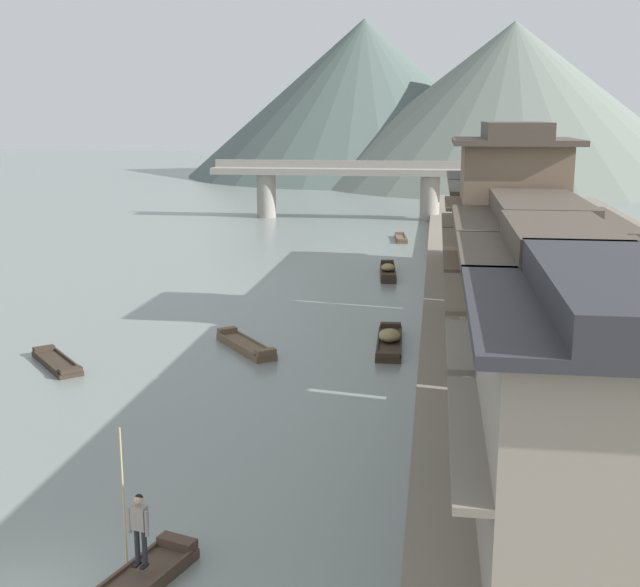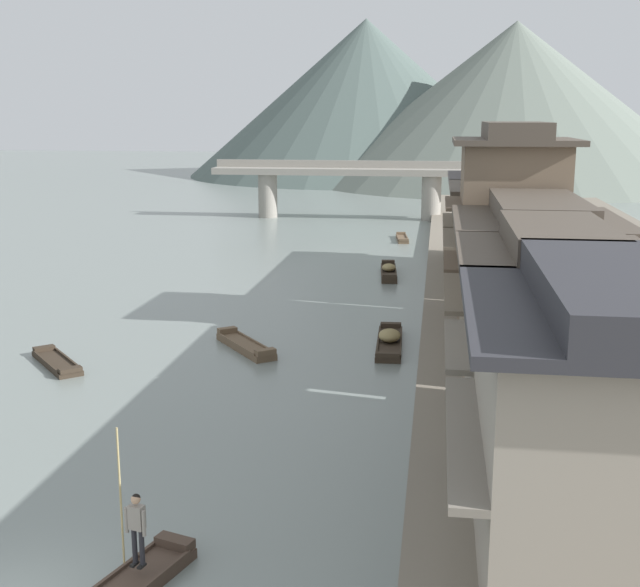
% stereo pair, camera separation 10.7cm
% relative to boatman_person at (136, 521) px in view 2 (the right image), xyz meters
% --- Properties ---
extents(riverbank_right, '(18.00, 110.00, 0.58)m').
position_rel_boatman_person_xyz_m(riverbank_right, '(14.42, 28.61, -1.16)').
color(riverbank_right, slate).
rests_on(riverbank_right, ground).
extents(boatman_person, '(0.57, 0.32, 3.04)m').
position_rel_boatman_person_xyz_m(boatman_person, '(0.00, 0.00, 0.00)').
color(boatman_person, black).
rests_on(boatman_person, boat_foreground_poled).
extents(boat_moored_nearest, '(3.21, 3.41, 0.36)m').
position_rel_boatman_person_xyz_m(boat_moored_nearest, '(-8.65, 14.18, -1.32)').
color(boat_moored_nearest, '#33281E').
rests_on(boat_moored_nearest, ground).
extents(boat_moored_second, '(1.21, 5.10, 0.73)m').
position_rel_boatman_person_xyz_m(boat_moored_second, '(4.11, 18.78, -1.20)').
color(boat_moored_second, '#33281E').
rests_on(boat_moored_second, ground).
extents(boat_moored_third, '(1.31, 5.07, 0.75)m').
position_rel_boatman_person_xyz_m(boat_moored_third, '(3.12, 34.31, -1.19)').
color(boat_moored_third, '#33281E').
rests_on(boat_moored_third, ground).
extents(boat_moored_far, '(3.26, 3.84, 0.50)m').
position_rel_boatman_person_xyz_m(boat_moored_far, '(-1.83, 17.42, -1.28)').
color(boat_moored_far, brown).
rests_on(boat_moored_far, ground).
extents(boat_midriver_drifting, '(1.21, 3.95, 0.39)m').
position_rel_boatman_person_xyz_m(boat_midriver_drifting, '(3.28, 48.90, -1.31)').
color(boat_midriver_drifting, brown).
rests_on(boat_midriver_drifting, ground).
extents(house_waterfront_nearest, '(6.03, 7.89, 6.14)m').
position_rel_boatman_person_xyz_m(house_waterfront_nearest, '(9.42, 1.41, 2.13)').
color(house_waterfront_nearest, gray).
rests_on(house_waterfront_nearest, riverbank_right).
extents(house_waterfront_second, '(5.69, 6.22, 6.14)m').
position_rel_boatman_person_xyz_m(house_waterfront_second, '(9.25, 8.18, 2.14)').
color(house_waterfront_second, gray).
rests_on(house_waterfront_second, riverbank_right).
extents(house_waterfront_tall, '(6.25, 7.69, 6.14)m').
position_rel_boatman_person_xyz_m(house_waterfront_tall, '(9.53, 15.31, 2.13)').
color(house_waterfront_tall, gray).
rests_on(house_waterfront_tall, riverbank_right).
extents(house_waterfront_narrow, '(5.52, 5.97, 8.74)m').
position_rel_boatman_person_xyz_m(house_waterfront_narrow, '(9.16, 21.97, 3.44)').
color(house_waterfront_narrow, '#75604C').
rests_on(house_waterfront_narrow, riverbank_right).
extents(house_waterfront_far, '(5.24, 7.93, 6.14)m').
position_rel_boatman_person_xyz_m(house_waterfront_far, '(9.02, 28.96, 2.13)').
color(house_waterfront_far, gray).
rests_on(house_waterfront_far, riverbank_right).
extents(house_waterfront_end, '(5.31, 7.77, 6.14)m').
position_rel_boatman_person_xyz_m(house_waterfront_end, '(9.06, 36.46, 2.13)').
color(house_waterfront_end, '#7F705B').
rests_on(house_waterfront_end, riverbank_right).
extents(stone_bridge, '(25.78, 2.40, 5.39)m').
position_rel_boatman_person_xyz_m(stone_bridge, '(-2.40, 61.88, 2.10)').
color(stone_bridge, gray).
rests_on(stone_bridge, ground).
extents(hill_far_west, '(56.14, 56.14, 24.30)m').
position_rel_boatman_person_xyz_m(hill_far_west, '(-6.00, 118.54, 10.70)').
color(hill_far_west, '#4C5B56').
rests_on(hill_far_west, ground).
extents(hill_far_centre, '(58.47, 58.47, 22.45)m').
position_rel_boatman_person_xyz_m(hill_far_centre, '(16.20, 107.40, 9.78)').
color(hill_far_centre, slate).
rests_on(hill_far_centre, ground).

